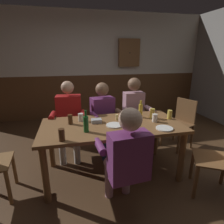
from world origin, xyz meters
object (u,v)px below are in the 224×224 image
object	(u,v)px
pint_glass_5	(81,117)
person_2	(135,111)
pint_glass_2	(62,135)
plate_0	(164,128)
bottle_0	(86,124)
bottle_1	(141,110)
person_3	(126,156)
condiment_caddy	(96,121)
chair_empty_near_left	(221,158)
dining_table	(112,131)
person_1	(104,115)
plate_1	(114,125)
pint_glass_1	(155,118)
person_0	(69,117)
wall_dart_cabinet	(129,53)
table_candle	(117,117)
pint_glass_0	(152,113)
pint_glass_3	(70,119)
chair_empty_far_end	(181,122)
pint_glass_4	(170,115)

from	to	relation	value
pint_glass_5	person_2	bearing A→B (deg)	25.36
pint_glass_2	plate_0	bearing A→B (deg)	2.78
bottle_0	bottle_1	bearing A→B (deg)	23.33
pint_glass_2	person_2	bearing A→B (deg)	40.85
person_2	person_3	xyz separation A→B (m)	(-0.57, -1.35, -0.03)
condiment_caddy	pint_glass_2	distance (m)	0.64
chair_empty_near_left	pint_glass_5	size ratio (longest dim) A/B	8.11
dining_table	person_1	distance (m)	0.67
plate_1	pint_glass_5	size ratio (longest dim) A/B	1.99
person_1	condiment_caddy	world-z (taller)	person_1
pint_glass_5	pint_glass_1	bearing A→B (deg)	-14.33
person_0	wall_dart_cabinet	size ratio (longest dim) A/B	1.79
table_candle	person_0	bearing A→B (deg)	141.76
pint_glass_0	pint_glass_3	bearing A→B (deg)	179.23
table_candle	pint_glass_1	bearing A→B (deg)	-20.27
pint_glass_5	condiment_caddy	bearing A→B (deg)	-29.25
plate_1	dining_table	bearing A→B (deg)	105.91
chair_empty_far_end	pint_glass_5	xyz separation A→B (m)	(-1.81, -0.34, 0.34)
person_2	wall_dart_cabinet	size ratio (longest dim) A/B	1.82
bottle_0	chair_empty_far_end	bearing A→B (deg)	22.47
bottle_0	chair_empty_near_left	bearing A→B (deg)	-17.58
plate_0	pint_glass_2	world-z (taller)	pint_glass_2
wall_dart_cabinet	chair_empty_near_left	bearing A→B (deg)	-87.80
person_3	bottle_1	world-z (taller)	person_3
chair_empty_near_left	pint_glass_4	bearing A→B (deg)	54.12
pint_glass_0	pint_glass_4	world-z (taller)	pint_glass_0
person_3	bottle_1	size ratio (longest dim) A/B	4.67
chair_empty_near_left	condiment_caddy	xyz separation A→B (m)	(-1.37, 0.77, 0.31)
person_3	wall_dart_cabinet	bearing A→B (deg)	67.03
person_3	pint_glass_5	size ratio (longest dim) A/B	11.02
plate_1	bottle_0	world-z (taller)	bottle_0
person_3	plate_1	xyz separation A→B (m)	(0.02, 0.62, 0.10)
person_1	pint_glass_2	size ratio (longest dim) A/B	8.78
dining_table	wall_dart_cabinet	size ratio (longest dim) A/B	2.67
person_1	person_3	distance (m)	1.35
plate_0	pint_glass_5	bearing A→B (deg)	152.55
pint_glass_3	chair_empty_near_left	bearing A→B (deg)	-24.83
pint_glass_0	pint_glass_5	world-z (taller)	pint_glass_0
pint_glass_2	person_0	bearing A→B (deg)	86.10
dining_table	condiment_caddy	world-z (taller)	condiment_caddy
condiment_caddy	bottle_1	distance (m)	0.67
plate_0	pint_glass_5	distance (m)	1.13
person_3	pint_glass_2	bearing A→B (deg)	148.15
plate_0	pint_glass_1	size ratio (longest dim) A/B	1.94
person_3	pint_glass_2	xyz separation A→B (m)	(-0.63, 0.32, 0.16)
dining_table	person_3	distance (m)	0.68
person_3	dining_table	bearing A→B (deg)	84.30
pint_glass_5	person_3	bearing A→B (deg)	-66.40
bottle_0	wall_dart_cabinet	size ratio (longest dim) A/B	0.39
chair_empty_far_end	pint_glass_4	distance (m)	0.84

